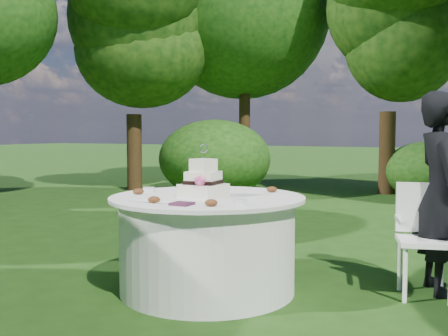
{
  "coord_description": "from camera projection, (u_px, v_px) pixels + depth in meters",
  "views": [
    {
      "loc": [
        1.99,
        -3.67,
        1.29
      ],
      "look_at": [
        0.15,
        0.0,
        1.0
      ],
      "focal_mm": 42.0,
      "sensor_mm": 36.0,
      "label": 1
    }
  ],
  "objects": [
    {
      "name": "ground",
      "position": [
        207.0,
        290.0,
        4.25
      ],
      "size": [
        80.0,
        80.0,
        0.0
      ],
      "primitive_type": "plane",
      "color": "#1D3B10",
      "rests_on": "ground"
    },
    {
      "name": "napkins",
      "position": [
        182.0,
        204.0,
        3.68
      ],
      "size": [
        0.14,
        0.14,
        0.02
      ],
      "primitive_type": "cube",
      "color": "#461E37",
      "rests_on": "table"
    },
    {
      "name": "feather_plume",
      "position": [
        155.0,
        202.0,
        3.81
      ],
      "size": [
        0.48,
        0.07,
        0.01
      ],
      "primitive_type": "ellipsoid",
      "color": "white",
      "rests_on": "table"
    },
    {
      "name": "guest",
      "position": [
        440.0,
        193.0,
        4.16
      ],
      "size": [
        0.59,
        0.69,
        1.6
      ],
      "primitive_type": "imported",
      "rotation": [
        0.0,
        0.0,
        1.98
      ],
      "color": "black",
      "rests_on": "ground"
    },
    {
      "name": "table",
      "position": [
        207.0,
        243.0,
        4.22
      ],
      "size": [
        1.56,
        1.56,
        0.77
      ],
      "color": "white",
      "rests_on": "ground"
    },
    {
      "name": "cake",
      "position": [
        203.0,
        182.0,
        4.15
      ],
      "size": [
        0.34,
        0.34,
        0.42
      ],
      "color": "beige",
      "rests_on": "table"
    },
    {
      "name": "chair",
      "position": [
        423.0,
        230.0,
        4.1
      ],
      "size": [
        0.49,
        0.49,
        0.88
      ],
      "color": "white",
      "rests_on": "ground"
    },
    {
      "name": "votives",
      "position": [
        193.0,
        192.0,
        4.28
      ],
      "size": [
        1.13,
        0.87,
        0.04
      ],
      "color": "white",
      "rests_on": "table"
    },
    {
      "name": "petal_cups",
      "position": [
        195.0,
        195.0,
        4.04
      ],
      "size": [
        1.02,
        1.1,
        0.05
      ],
      "color": "#562D16",
      "rests_on": "table"
    }
  ]
}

